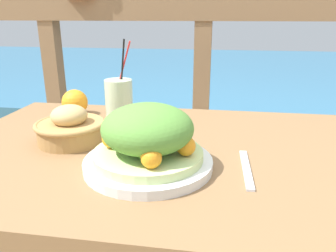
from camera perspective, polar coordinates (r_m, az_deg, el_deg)
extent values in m
cube|color=olive|center=(0.80, 2.94, -5.37)|extent=(1.19, 0.71, 0.04)
cube|color=olive|center=(1.38, -19.20, -13.03)|extent=(0.06, 0.06, 0.72)
cube|color=brown|center=(1.42, 6.32, 19.56)|extent=(2.80, 0.08, 0.09)
cube|color=brown|center=(1.69, -18.17, -0.87)|extent=(0.07, 0.07, 1.04)
cube|color=brown|center=(1.52, 5.56, -2.25)|extent=(0.07, 0.07, 1.04)
cube|color=teal|center=(4.00, 7.70, 6.79)|extent=(12.00, 4.00, 0.47)
cylinder|color=silver|center=(0.70, -3.44, -6.43)|extent=(0.27, 0.27, 0.02)
cylinder|color=#C6DB8E|center=(0.69, -3.47, -5.00)|extent=(0.23, 0.23, 0.02)
ellipsoid|color=#568E38|center=(0.67, -3.57, -0.39)|extent=(0.19, 0.19, 0.10)
sphere|color=orange|center=(0.66, 3.12, -3.51)|extent=(0.04, 0.04, 0.04)
sphere|color=orange|center=(0.75, -2.55, -0.50)|extent=(0.04, 0.04, 0.04)
sphere|color=orange|center=(0.70, -9.85, -2.18)|extent=(0.04, 0.04, 0.04)
sphere|color=orange|center=(0.60, -2.93, -5.56)|extent=(0.04, 0.04, 0.04)
cylinder|color=beige|center=(0.98, -8.52, 4.31)|extent=(0.08, 0.08, 0.13)
cylinder|color=black|center=(0.97, -8.05, 8.63)|extent=(0.04, 0.05, 0.21)
cylinder|color=red|center=(0.97, -8.24, 8.49)|extent=(0.08, 0.04, 0.21)
cylinder|color=#AD7F47|center=(0.86, -16.57, -1.02)|extent=(0.16, 0.16, 0.05)
torus|color=#AD7F47|center=(0.86, -16.70, 0.34)|extent=(0.18, 0.18, 0.01)
ellipsoid|color=tan|center=(0.85, -16.84, 1.75)|extent=(0.09, 0.09, 0.05)
cube|color=silver|center=(0.71, 13.49, -7.25)|extent=(0.02, 0.18, 0.00)
sphere|color=orange|center=(1.09, -15.92, 3.99)|extent=(0.08, 0.08, 0.08)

